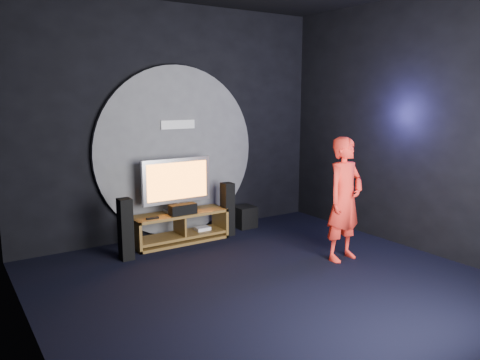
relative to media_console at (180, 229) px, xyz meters
name	(u,v)px	position (x,y,z in m)	size (l,w,h in m)	color
floor	(272,285)	(0.16, -2.05, -0.19)	(5.00, 5.00, 0.00)	black
back_wall	(175,122)	(0.16, 0.45, 1.56)	(5.00, 0.04, 3.50)	black
left_wall	(23,147)	(-2.34, -2.05, 1.56)	(0.04, 5.00, 3.50)	black
right_wall	(419,125)	(2.66, -2.05, 1.56)	(0.04, 5.00, 3.50)	black
wall_disc_panel	(177,152)	(0.16, 0.39, 1.11)	(2.60, 0.11, 2.60)	#515156
media_console	(180,229)	(0.00, 0.00, 0.00)	(1.43, 0.45, 0.45)	brown
tv	(177,183)	(-0.01, 0.07, 0.69)	(1.07, 0.22, 0.80)	#ACABB3
center_speaker	(183,209)	(-0.01, -0.12, 0.33)	(0.40, 0.15, 0.15)	black
remote	(152,218)	(-0.48, -0.12, 0.27)	(0.18, 0.05, 0.02)	black
tower_speaker_left	(126,229)	(-0.93, -0.29, 0.22)	(0.17, 0.18, 0.83)	black
tower_speaker_right	(228,209)	(0.77, -0.09, 0.22)	(0.17, 0.18, 0.83)	black
subwoofer	(245,217)	(1.24, 0.13, -0.02)	(0.32, 0.32, 0.35)	black
player	(345,199)	(1.49, -1.85, 0.62)	(0.59, 0.39, 1.63)	red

